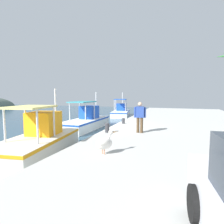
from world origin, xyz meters
TOP-DOWN VIEW (x-y plane):
  - quay_pier at (0.00, -5.00)m, footprint 36.00×10.00m
  - fishing_boat_second at (-5.02, 2.02)m, footprint 5.14×2.89m
  - fishing_boat_third at (1.94, 3.19)m, footprint 5.83×2.07m
  - fishing_boat_fourth at (11.71, 3.00)m, footprint 5.93×3.06m
  - pelican at (-5.91, -1.65)m, footprint 0.91×0.70m
  - fisherman_standing at (-1.95, -2.16)m, footprint 0.28×0.64m
  - mooring_bollard_nearest at (-2.50, -0.45)m, footprint 0.24×0.24m
  - mooring_bollard_second at (0.76, -0.45)m, footprint 0.22×0.22m

SIDE VIEW (x-z plane):
  - quay_pier at x=0.00m, z-range 0.00..0.80m
  - fishing_boat_fourth at x=11.71m, z-range -1.04..2.21m
  - fishing_boat_third at x=1.94m, z-range -0.93..2.21m
  - fishing_boat_second at x=-5.02m, z-range -0.91..2.30m
  - mooring_bollard_second at x=0.76m, z-range 0.80..1.20m
  - mooring_bollard_nearest at x=-2.50m, z-range 0.80..1.31m
  - pelican at x=-5.91m, z-range 0.79..1.61m
  - fisherman_standing at x=-1.95m, z-range 0.89..2.58m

